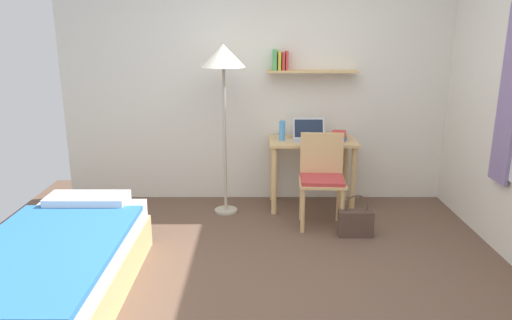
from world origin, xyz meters
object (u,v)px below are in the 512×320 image
(desk_chair, at_px, (323,175))
(water_bottle, at_px, (283,131))
(bed, at_px, (55,272))
(book_stack, at_px, (340,136))
(desk, at_px, (313,155))
(standing_lamp, at_px, (224,64))
(laptop, at_px, (310,135))
(handbag, at_px, (356,222))

(desk_chair, relative_size, water_bottle, 4.27)
(bed, height_order, water_bottle, water_bottle)
(book_stack, bearing_deg, desk, -176.85)
(standing_lamp, distance_m, water_bottle, 0.92)
(laptop, distance_m, handbag, 1.08)
(desk, distance_m, handbag, 0.95)
(book_stack, bearing_deg, bed, -139.83)
(book_stack, bearing_deg, desk_chair, -115.41)
(laptop, bearing_deg, bed, -135.73)
(standing_lamp, bearing_deg, laptop, 9.92)
(desk, height_order, handbag, desk)
(desk_chair, xyz_separation_m, book_stack, (0.24, 0.50, 0.28))
(desk, xyz_separation_m, laptop, (-0.04, 0.00, 0.22))
(laptop, height_order, handbag, laptop)
(standing_lamp, xyz_separation_m, water_bottle, (0.59, 0.13, -0.69))
(standing_lamp, relative_size, book_stack, 6.60)
(desk, bearing_deg, desk_chair, -84.86)
(desk, relative_size, laptop, 2.69)
(book_stack, bearing_deg, laptop, -177.75)
(standing_lamp, distance_m, handbag, 1.97)
(bed, height_order, desk, desk)
(desk, xyz_separation_m, water_bottle, (-0.32, -0.02, 0.26))
(desk, xyz_separation_m, desk_chair, (0.04, -0.48, -0.08))
(desk, bearing_deg, book_stack, 3.15)
(bed, xyz_separation_m, desk, (1.99, 1.90, 0.35))
(book_stack, bearing_deg, water_bottle, -176.19)
(desk_chair, height_order, handbag, desk_chair)
(water_bottle, bearing_deg, handbag, -48.83)
(laptop, relative_size, book_stack, 1.29)
(water_bottle, relative_size, book_stack, 0.80)
(desk_chair, bearing_deg, standing_lamp, 160.94)
(desk_chair, bearing_deg, desk, 95.14)
(standing_lamp, bearing_deg, handbag, -26.50)
(bed, xyz_separation_m, desk_chair, (2.04, 1.42, 0.26))
(desk, distance_m, standing_lamp, 1.33)
(handbag, bearing_deg, book_stack, 93.81)
(standing_lamp, bearing_deg, bed, -121.65)
(laptop, xyz_separation_m, handbag, (0.37, -0.77, -0.66))
(desk, distance_m, water_bottle, 0.42)
(laptop, distance_m, water_bottle, 0.29)
(bed, bearing_deg, handbag, 25.98)
(book_stack, height_order, handbag, book_stack)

